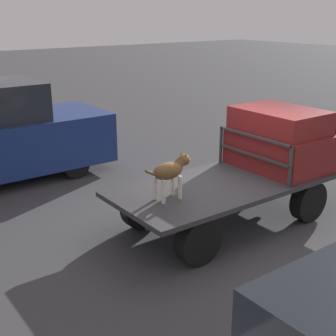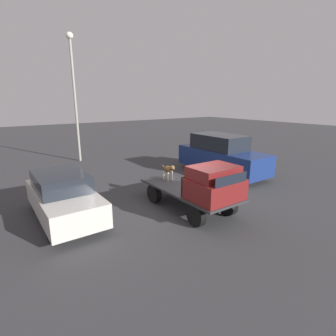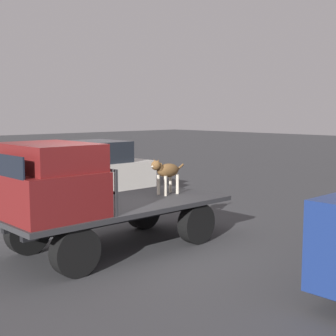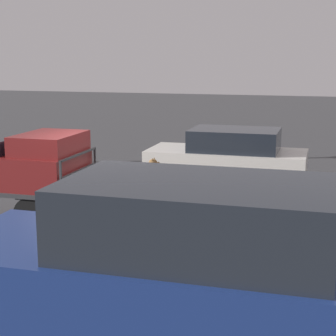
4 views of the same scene
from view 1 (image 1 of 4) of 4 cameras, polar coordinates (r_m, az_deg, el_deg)
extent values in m
plane|color=#38383A|center=(8.32, 7.07, -6.75)|extent=(80.00, 80.00, 0.00)
cylinder|color=black|center=(9.50, 9.66, -1.19)|extent=(0.74, 0.24, 0.74)
cylinder|color=black|center=(8.62, 16.74, -3.85)|extent=(0.74, 0.24, 0.74)
cylinder|color=black|center=(7.98, -3.19, -4.88)|extent=(0.74, 0.24, 0.74)
cylinder|color=black|center=(6.90, 3.70, -8.83)|extent=(0.74, 0.24, 0.74)
cube|color=black|center=(8.29, 5.74, -2.09)|extent=(3.76, 0.10, 0.18)
cube|color=black|center=(7.87, 8.82, -3.38)|extent=(3.76, 0.10, 0.18)
cube|color=#2D2D30|center=(8.03, 7.28, -1.86)|extent=(4.08, 1.80, 0.08)
cube|color=maroon|center=(8.84, 13.62, 2.27)|extent=(1.34, 1.68, 0.68)
cube|color=maroon|center=(8.63, 13.46, 5.66)|extent=(1.14, 1.55, 0.42)
cube|color=black|center=(9.23, 16.52, 5.82)|extent=(0.02, 1.38, 0.31)
cube|color=#2D2D30|center=(8.86, 6.47, 2.82)|extent=(0.04, 0.04, 0.71)
cube|color=#2D2D30|center=(7.79, 14.68, 0.11)|extent=(0.04, 0.04, 0.71)
cube|color=#2D2D30|center=(8.21, 10.45, 3.80)|extent=(0.04, 1.64, 0.04)
cube|color=#2D2D30|center=(8.30, 10.31, 1.56)|extent=(0.04, 1.64, 0.04)
cylinder|color=beige|center=(7.29, 0.53, -1.94)|extent=(0.06, 0.06, 0.37)
cylinder|color=beige|center=(7.15, 1.49, -2.39)|extent=(0.06, 0.06, 0.37)
cylinder|color=beige|center=(7.12, -1.49, -2.47)|extent=(0.06, 0.06, 0.37)
cylinder|color=beige|center=(6.97, -0.56, -2.94)|extent=(0.06, 0.06, 0.37)
ellipsoid|color=brown|center=(7.04, 0.00, -0.36)|extent=(0.51, 0.26, 0.26)
sphere|color=beige|center=(7.13, 0.90, -0.49)|extent=(0.12, 0.12, 0.12)
cylinder|color=brown|center=(7.14, 1.39, 0.53)|extent=(0.19, 0.14, 0.18)
sphere|color=brown|center=(7.18, 1.98, 1.03)|extent=(0.18, 0.18, 0.18)
cone|color=beige|center=(7.23, 2.46, 1.03)|extent=(0.10, 0.10, 0.10)
cone|color=brown|center=(7.19, 1.68, 1.70)|extent=(0.06, 0.08, 0.10)
cone|color=brown|center=(7.11, 2.18, 1.51)|extent=(0.06, 0.08, 0.10)
cylinder|color=brown|center=(6.86, -2.06, -0.64)|extent=(0.22, 0.04, 0.15)
cylinder|color=black|center=(12.06, -14.69, 2.38)|extent=(0.60, 0.20, 0.60)
cylinder|color=black|center=(10.57, -11.20, 0.37)|extent=(0.60, 0.20, 0.60)
camera|label=2|loc=(12.35, 58.22, 12.15)|focal=28.00mm
camera|label=3|loc=(15.53, 3.89, 14.21)|focal=50.00mm
camera|label=4|loc=(15.72, -34.16, 15.27)|focal=60.00mm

